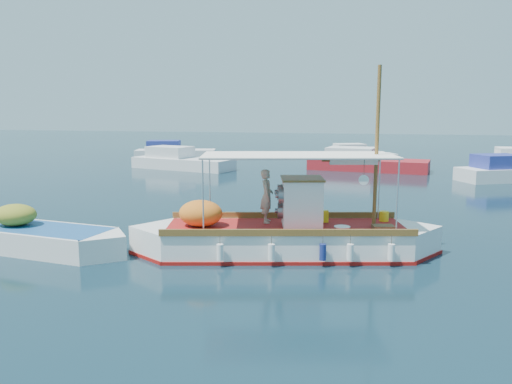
# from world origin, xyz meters

# --- Properties ---
(ground) EXTENTS (160.00, 160.00, 0.00)m
(ground) POSITION_xyz_m (0.00, 0.00, 0.00)
(ground) COLOR black
(ground) RESTS_ON ground
(fishing_caique) EXTENTS (8.94, 4.07, 5.63)m
(fishing_caique) POSITION_xyz_m (0.54, -0.54, 0.50)
(fishing_caique) COLOR white
(fishing_caique) RESTS_ON ground
(dinghy) EXTENTS (6.36, 2.29, 1.56)m
(dinghy) POSITION_xyz_m (-6.84, -1.99, 0.33)
(dinghy) COLOR white
(dinghy) RESTS_ON ground
(bg_boat_nw) EXTENTS (8.01, 4.24, 1.80)m
(bg_boat_nw) POSITION_xyz_m (-10.97, 19.09, 0.49)
(bg_boat_nw) COLOR silver
(bg_boat_nw) RESTS_ON ground
(bg_boat_n) EXTENTS (8.53, 3.94, 1.80)m
(bg_boat_n) POSITION_xyz_m (2.06, 21.53, 0.49)
(bg_boat_n) COLOR maroon
(bg_boat_n) RESTS_ON ground
(bg_boat_ne) EXTENTS (6.57, 4.78, 1.80)m
(bg_boat_ne) POSITION_xyz_m (10.61, 18.05, 0.49)
(bg_boat_ne) COLOR silver
(bg_boat_ne) RESTS_ON ground
(bg_boat_far_w) EXTENTS (7.26, 4.12, 1.80)m
(bg_boat_far_w) POSITION_xyz_m (-14.63, 26.28, 0.49)
(bg_boat_far_w) COLOR silver
(bg_boat_far_w) RESTS_ON ground
(bg_boat_far_n) EXTENTS (6.01, 3.94, 1.80)m
(bg_boat_far_n) POSITION_xyz_m (1.36, 25.91, 0.49)
(bg_boat_far_n) COLOR silver
(bg_boat_far_n) RESTS_ON ground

